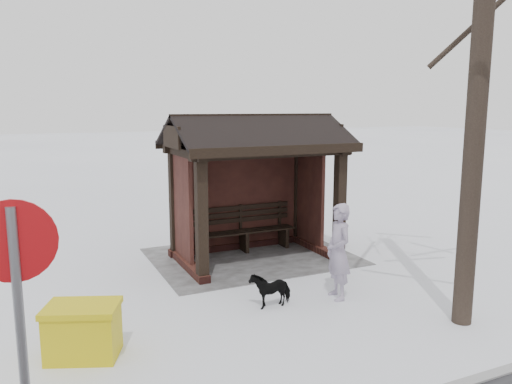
# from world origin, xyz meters

# --- Properties ---
(ground) EXTENTS (120.00, 120.00, 0.00)m
(ground) POSITION_xyz_m (0.00, 0.00, 0.00)
(ground) COLOR white
(ground) RESTS_ON ground
(trampled_patch) EXTENTS (4.20, 3.20, 0.02)m
(trampled_patch) POSITION_xyz_m (0.00, -0.20, 0.01)
(trampled_patch) COLOR gray
(trampled_patch) RESTS_ON ground
(bus_shelter) EXTENTS (3.60, 2.40, 3.09)m
(bus_shelter) POSITION_xyz_m (0.00, -0.16, 2.17)
(bus_shelter) COLOR #3B1815
(bus_shelter) RESTS_ON ground
(pedestrian) EXTENTS (0.47, 0.65, 1.64)m
(pedestrian) POSITION_xyz_m (-0.34, 2.59, 0.82)
(pedestrian) COLOR #9A8DA5
(pedestrian) RESTS_ON ground
(dog) EXTENTS (0.69, 0.35, 0.57)m
(dog) POSITION_xyz_m (0.84, 2.40, 0.28)
(dog) COLOR black
(dog) RESTS_ON ground
(grit_bin) EXTENTS (1.10, 0.93, 0.71)m
(grit_bin) POSITION_xyz_m (3.81, 2.93, 0.36)
(grit_bin) COLOR #C3B00B
(grit_bin) RESTS_ON ground
(road_sign) EXTENTS (0.65, 0.12, 2.53)m
(road_sign) POSITION_xyz_m (4.45, 5.28, 1.81)
(road_sign) COLOR slate
(road_sign) RESTS_ON ground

